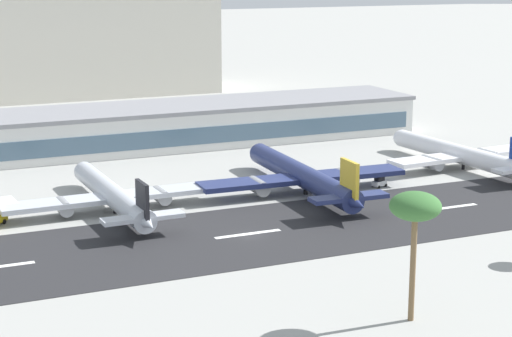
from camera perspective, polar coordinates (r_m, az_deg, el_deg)
name	(u,v)px	position (r m, az deg, el deg)	size (l,w,h in m)	color
ground_plane	(249,236)	(150.47, -0.45, -4.34)	(1400.00, 1400.00, 0.00)	#9E9E99
runway_strip	(247,234)	(151.19, -0.58, -4.24)	(800.00, 32.39, 0.08)	#262628
runway_centreline_dash_4	(248,234)	(151.24, -0.52, -4.21)	(12.00, 1.20, 0.01)	white
runway_centreline_dash_5	(450,207)	(171.27, 12.30, -2.45)	(12.00, 1.20, 0.01)	white
terminal_building	(137,128)	(222.74, -7.63, 2.62)	(147.70, 24.32, 10.19)	silver
distant_hotel_block	(12,33)	(310.94, -15.38, 8.35)	(138.54, 30.48, 44.00)	beige
airliner_black_tail_gate_1	(114,197)	(165.25, -9.07, -1.80)	(41.19, 46.42, 9.69)	silver
airliner_gold_tail_gate_2	(305,177)	(176.70, 3.17, -0.58)	(43.30, 51.21, 10.68)	navy
airliner_navy_tail_gate_3	(463,155)	(203.29, 13.11, 0.83)	(36.10, 47.22, 9.85)	white
service_baggage_tug_0	(379,182)	(184.42, 7.91, -0.86)	(3.55, 2.72, 2.20)	white
palm_tree_1	(415,209)	(113.23, 10.17, -2.59)	(6.59, 6.59, 17.05)	brown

